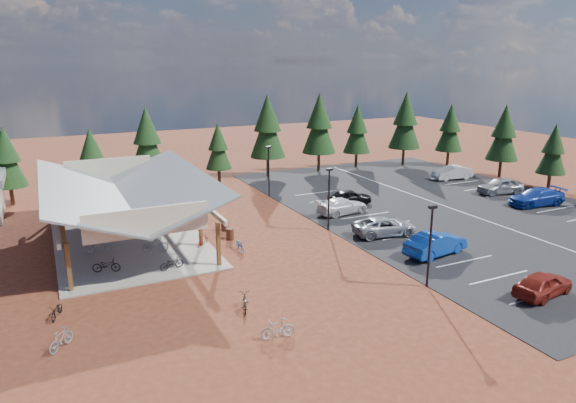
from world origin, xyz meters
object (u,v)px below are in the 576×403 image
(trash_bin_0, at_px, (230,234))
(bike_15, at_px, (203,241))
(car_3, at_px, (342,206))
(car_8, at_px, (500,186))
(bike_8, at_px, (57,311))
(car_0, at_px, (543,284))
(bike_pavilion, at_px, (124,191))
(bike_6, at_px, (164,215))
(lamp_post_1, at_px, (329,195))
(lamp_post_2, at_px, (269,168))
(bike_4, at_px, (171,263))
(car_9, at_px, (452,173))
(bike_3, at_px, (77,214))
(trash_bin_1, at_px, (225,225))
(bike_5, at_px, (155,245))
(car_1, at_px, (436,244))
(bike_0, at_px, (106,265))
(bike_7, at_px, (155,207))
(bike_1, at_px, (98,246))
(bike_14, at_px, (240,245))
(bike_2, at_px, (93,233))
(bike_9, at_px, (61,339))
(car_7, at_px, (537,197))
(lamp_post_0, at_px, (430,240))
(car_2, at_px, (385,226))
(bike_12, at_px, (245,302))
(bike_13, at_px, (278,329))
(car_4, at_px, (350,197))

(trash_bin_0, height_order, bike_15, trash_bin_0)
(car_3, bearing_deg, car_8, -98.59)
(bike_8, height_order, car_0, car_0)
(bike_pavilion, bearing_deg, bike_6, 43.06)
(lamp_post_1, relative_size, lamp_post_2, 1.00)
(bike_4, height_order, car_9, car_9)
(bike_3, relative_size, bike_6, 0.88)
(trash_bin_1, bearing_deg, bike_5, -156.33)
(bike_3, relative_size, car_9, 0.32)
(trash_bin_0, xyz_separation_m, car_9, (30.17, 8.50, 0.37))
(trash_bin_1, height_order, car_1, car_1)
(car_0, bearing_deg, bike_0, 48.46)
(bike_6, distance_m, bike_7, 2.93)
(trash_bin_0, relative_size, bike_1, 0.50)
(trash_bin_0, relative_size, bike_6, 0.51)
(bike_3, xyz_separation_m, car_9, (40.41, -1.84, 0.26))
(bike_14, bearing_deg, bike_7, 110.14)
(bike_2, relative_size, bike_4, 0.96)
(car_3, bearing_deg, bike_9, 113.35)
(lamp_post_1, height_order, car_7, lamp_post_1)
(trash_bin_1, xyz_separation_m, bike_5, (-6.13, -2.69, 0.20))
(bike_5, relative_size, bike_6, 1.05)
(car_9, bearing_deg, car_0, -27.56)
(car_8, bearing_deg, bike_2, -86.01)
(bike_1, relative_size, car_1, 0.36)
(bike_2, bearing_deg, bike_3, -5.14)
(trash_bin_1, height_order, car_0, car_0)
(lamp_post_0, height_order, car_2, lamp_post_0)
(lamp_post_0, xyz_separation_m, car_7, (21.50, 9.79, -2.13))
(bike_4, distance_m, car_7, 34.96)
(lamp_post_1, relative_size, trash_bin_0, 5.71)
(trash_bin_0, relative_size, trash_bin_1, 1.00)
(bike_12, relative_size, car_9, 0.37)
(bike_1, bearing_deg, car_1, -118.14)
(car_9, bearing_deg, bike_6, -81.50)
(bike_5, height_order, car_8, car_8)
(bike_14, bearing_deg, trash_bin_0, 91.06)
(bike_pavilion, xyz_separation_m, bike_13, (4.27, -18.59, -3.29))
(car_4, bearing_deg, trash_bin_0, 111.63)
(lamp_post_0, distance_m, car_7, 23.72)
(bike_14, distance_m, car_4, 15.53)
(car_2, bearing_deg, bike_14, 91.20)
(lamp_post_2, bearing_deg, trash_bin_1, -131.93)
(trash_bin_1, relative_size, bike_9, 0.55)
(lamp_post_2, distance_m, trash_bin_1, 11.68)
(car_2, height_order, car_3, car_3)
(bike_pavilion, xyz_separation_m, bike_8, (-5.50, -11.49, -3.41))
(bike_0, height_order, car_9, car_9)
(bike_1, distance_m, car_0, 29.16)
(trash_bin_0, relative_size, bike_14, 0.50)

